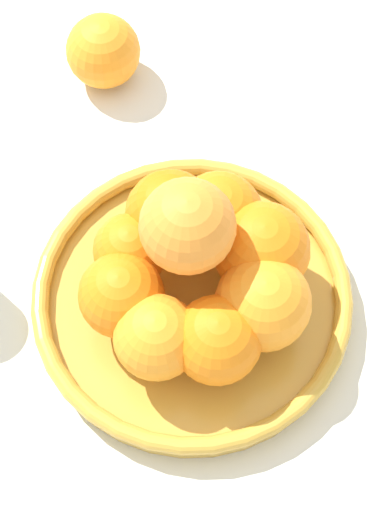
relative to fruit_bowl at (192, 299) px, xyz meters
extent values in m
plane|color=silver|center=(0.00, 0.00, -0.02)|extent=(4.00, 4.00, 0.00)
cylinder|color=gold|center=(0.00, 0.00, -0.01)|extent=(0.27, 0.27, 0.02)
torus|color=gold|center=(0.00, 0.00, 0.01)|extent=(0.28, 0.28, 0.02)
sphere|color=orange|center=(-0.05, -0.05, 0.06)|extent=(0.08, 0.08, 0.08)
sphere|color=orange|center=(0.00, -0.06, 0.06)|extent=(0.08, 0.08, 0.08)
sphere|color=orange|center=(0.04, -0.04, 0.06)|extent=(0.08, 0.08, 0.08)
sphere|color=orange|center=(0.06, 0.00, 0.06)|extent=(0.08, 0.08, 0.08)
sphere|color=orange|center=(0.04, 0.04, 0.05)|extent=(0.06, 0.06, 0.06)
sphere|color=orange|center=(0.00, 0.06, 0.05)|extent=(0.07, 0.07, 0.07)
sphere|color=orange|center=(-0.04, 0.04, 0.05)|extent=(0.07, 0.07, 0.07)
sphere|color=orange|center=(-0.06, 0.00, 0.05)|extent=(0.07, 0.07, 0.07)
sphere|color=orange|center=(0.01, 0.00, 0.12)|extent=(0.08, 0.08, 0.08)
sphere|color=orange|center=(0.28, 0.00, 0.02)|extent=(0.08, 0.08, 0.08)
camera|label=1|loc=(-0.29, 0.10, 0.69)|focal=60.00mm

